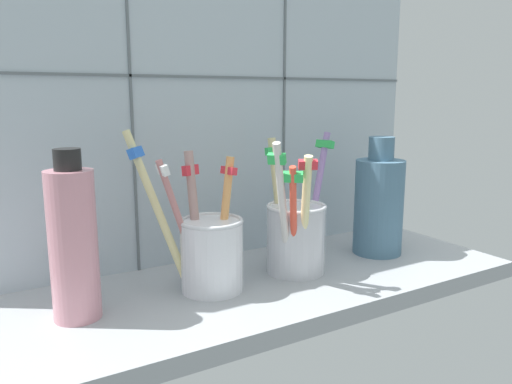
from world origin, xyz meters
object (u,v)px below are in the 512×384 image
(toothbrush_cup_right, at_px, (296,233))
(soap_bottle, at_px, (73,243))
(toothbrush_cup_left, at_px, (209,249))
(ceramic_vase, at_px, (379,204))

(toothbrush_cup_right, bearing_deg, soap_bottle, 179.13)
(toothbrush_cup_left, xyz_separation_m, toothbrush_cup_right, (0.11, -0.00, 0.00))
(toothbrush_cup_right, xyz_separation_m, soap_bottle, (-0.26, 0.00, 0.03))
(toothbrush_cup_left, height_order, ceramic_vase, toothbrush_cup_left)
(toothbrush_cup_right, height_order, ceramic_vase, toothbrush_cup_right)
(toothbrush_cup_left, bearing_deg, ceramic_vase, 0.64)
(toothbrush_cup_right, distance_m, ceramic_vase, 0.14)
(soap_bottle, bearing_deg, toothbrush_cup_left, -0.40)
(ceramic_vase, bearing_deg, toothbrush_cup_left, -179.36)
(toothbrush_cup_right, bearing_deg, toothbrush_cup_left, 178.56)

